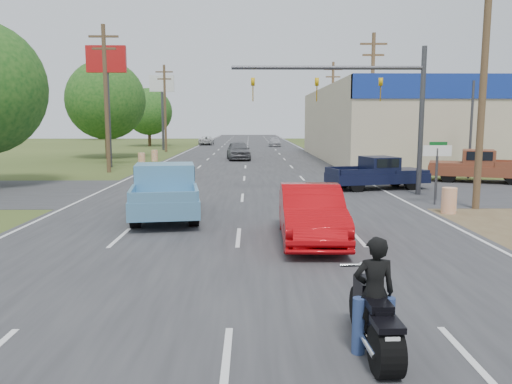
{
  "coord_description": "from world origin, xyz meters",
  "views": [
    {
      "loc": [
        0.35,
        -6.8,
        3.49
      ],
      "look_at": [
        0.54,
        8.79,
        1.3
      ],
      "focal_mm": 35.0,
      "sensor_mm": 36.0,
      "label": 1
    }
  ],
  "objects_px": {
    "distant_car_white": "(207,141)",
    "blue_pickup": "(165,190)",
    "rider": "(374,299)",
    "red_convertible": "(311,214)",
    "distant_car_silver": "(275,142)",
    "brown_pickup": "(478,166)",
    "distant_car_grey": "(238,151)",
    "motorcycle": "(374,322)",
    "navy_pickup": "(379,173)"
  },
  "relations": [
    {
      "from": "distant_car_grey",
      "to": "distant_car_silver",
      "type": "height_order",
      "value": "distant_car_grey"
    },
    {
      "from": "red_convertible",
      "to": "navy_pickup",
      "type": "distance_m",
      "value": 12.54
    },
    {
      "from": "distant_car_grey",
      "to": "distant_car_silver",
      "type": "xyz_separation_m",
      "value": [
        4.64,
        25.64,
        -0.22
      ]
    },
    {
      "from": "blue_pickup",
      "to": "distant_car_grey",
      "type": "xyz_separation_m",
      "value": [
        2.07,
        27.93,
        -0.14
      ]
    },
    {
      "from": "rider",
      "to": "distant_car_grey",
      "type": "xyz_separation_m",
      "value": [
        -2.93,
        39.14,
        -0.01
      ]
    },
    {
      "from": "distant_car_grey",
      "to": "rider",
      "type": "bearing_deg",
      "value": -91.82
    },
    {
      "from": "distant_car_silver",
      "to": "distant_car_grey",
      "type": "bearing_deg",
      "value": -98.13
    },
    {
      "from": "red_convertible",
      "to": "distant_car_white",
      "type": "relative_size",
      "value": 1.05
    },
    {
      "from": "red_convertible",
      "to": "blue_pickup",
      "type": "distance_m",
      "value": 6.36
    },
    {
      "from": "brown_pickup",
      "to": "distant_car_grey",
      "type": "relative_size",
      "value": 1.22
    },
    {
      "from": "distant_car_white",
      "to": "rider",
      "type": "bearing_deg",
      "value": 96.38
    },
    {
      "from": "navy_pickup",
      "to": "brown_pickup",
      "type": "relative_size",
      "value": 0.9
    },
    {
      "from": "motorcycle",
      "to": "distant_car_white",
      "type": "xyz_separation_m",
      "value": [
        -8.49,
        69.53,
        0.13
      ]
    },
    {
      "from": "red_convertible",
      "to": "rider",
      "type": "distance_m",
      "value": 7.21
    },
    {
      "from": "blue_pickup",
      "to": "distant_car_white",
      "type": "relative_size",
      "value": 1.32
    },
    {
      "from": "rider",
      "to": "blue_pickup",
      "type": "bearing_deg",
      "value": -67.63
    },
    {
      "from": "brown_pickup",
      "to": "distant_car_silver",
      "type": "xyz_separation_m",
      "value": [
        -9.73,
        43.08,
        -0.32
      ]
    },
    {
      "from": "navy_pickup",
      "to": "red_convertible",
      "type": "bearing_deg",
      "value": -37.15
    },
    {
      "from": "navy_pickup",
      "to": "distant_car_white",
      "type": "xyz_separation_m",
      "value": [
        -13.4,
        50.75,
        -0.2
      ]
    },
    {
      "from": "rider",
      "to": "red_convertible",
      "type": "bearing_deg",
      "value": -91.17
    },
    {
      "from": "red_convertible",
      "to": "distant_car_silver",
      "type": "xyz_separation_m",
      "value": [
        1.77,
        57.57,
        -0.19
      ]
    },
    {
      "from": "distant_car_grey",
      "to": "distant_car_white",
      "type": "bearing_deg",
      "value": 94.27
    },
    {
      "from": "brown_pickup",
      "to": "distant_car_white",
      "type": "distance_m",
      "value": 51.75
    },
    {
      "from": "distant_car_grey",
      "to": "motorcycle",
      "type": "bearing_deg",
      "value": -91.83
    },
    {
      "from": "motorcycle",
      "to": "distant_car_grey",
      "type": "height_order",
      "value": "distant_car_grey"
    },
    {
      "from": "rider",
      "to": "blue_pickup",
      "type": "xyz_separation_m",
      "value": [
        -5.0,
        11.21,
        0.13
      ]
    },
    {
      "from": "red_convertible",
      "to": "rider",
      "type": "xyz_separation_m",
      "value": [
        0.06,
        -7.21,
        0.04
      ]
    },
    {
      "from": "blue_pickup",
      "to": "distant_car_grey",
      "type": "height_order",
      "value": "blue_pickup"
    },
    {
      "from": "red_convertible",
      "to": "motorcycle",
      "type": "bearing_deg",
      "value": -88.21
    },
    {
      "from": "motorcycle",
      "to": "blue_pickup",
      "type": "height_order",
      "value": "blue_pickup"
    },
    {
      "from": "rider",
      "to": "distant_car_white",
      "type": "bearing_deg",
      "value": -84.7
    },
    {
      "from": "motorcycle",
      "to": "red_convertible",
      "type": "bearing_deg",
      "value": 88.84
    },
    {
      "from": "rider",
      "to": "distant_car_grey",
      "type": "bearing_deg",
      "value": -87.39
    },
    {
      "from": "motorcycle",
      "to": "brown_pickup",
      "type": "distance_m",
      "value": 24.6
    },
    {
      "from": "distant_car_white",
      "to": "blue_pickup",
      "type": "bearing_deg",
      "value": 92.84
    },
    {
      "from": "red_convertible",
      "to": "motorcycle",
      "type": "distance_m",
      "value": 7.29
    },
    {
      "from": "distant_car_grey",
      "to": "blue_pickup",
      "type": "bearing_deg",
      "value": -100.34
    },
    {
      "from": "brown_pickup",
      "to": "distant_car_silver",
      "type": "height_order",
      "value": "brown_pickup"
    },
    {
      "from": "motorcycle",
      "to": "rider",
      "type": "distance_m",
      "value": 0.34
    },
    {
      "from": "blue_pickup",
      "to": "navy_pickup",
      "type": "height_order",
      "value": "blue_pickup"
    },
    {
      "from": "brown_pickup",
      "to": "rider",
      "type": "bearing_deg",
      "value": 174.0
    },
    {
      "from": "navy_pickup",
      "to": "rider",
      "type": "bearing_deg",
      "value": -28.47
    },
    {
      "from": "distant_car_grey",
      "to": "distant_car_white",
      "type": "relative_size",
      "value": 1.06
    },
    {
      "from": "red_convertible",
      "to": "navy_pickup",
      "type": "height_order",
      "value": "navy_pickup"
    },
    {
      "from": "motorcycle",
      "to": "distant_car_grey",
      "type": "xyz_separation_m",
      "value": [
        -2.94,
        39.21,
        0.32
      ]
    },
    {
      "from": "red_convertible",
      "to": "navy_pickup",
      "type": "relative_size",
      "value": 0.91
    },
    {
      "from": "rider",
      "to": "distant_car_grey",
      "type": "relative_size",
      "value": 0.34
    },
    {
      "from": "distant_car_white",
      "to": "brown_pickup",
      "type": "bearing_deg",
      "value": 112.06
    },
    {
      "from": "rider",
      "to": "distant_car_silver",
      "type": "height_order",
      "value": "rider"
    },
    {
      "from": "brown_pickup",
      "to": "distant_car_grey",
      "type": "height_order",
      "value": "brown_pickup"
    }
  ]
}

